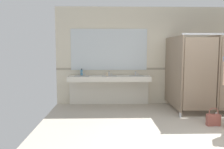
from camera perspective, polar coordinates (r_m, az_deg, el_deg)
ground_plane at (r=4.78m, az=25.01°, el=-14.86°), size 7.04×6.44×0.10m
wall_back at (r=7.26m, az=14.99°, el=4.40°), size 7.04×0.12×2.85m
wall_back_tile_band at (r=7.21m, az=15.05°, el=1.39°), size 7.04×0.01×0.06m
vanity_counter at (r=6.77m, az=-0.70°, el=-2.27°), size 2.33×0.53×0.98m
mirror_panel at (r=6.88m, az=-0.74°, el=6.10°), size 2.23×0.02×1.20m
bathroom_stalls at (r=6.52m, az=22.54°, el=0.60°), size 1.80×1.52×1.99m
handbag at (r=5.49m, az=23.51°, el=-10.02°), size 0.28×0.12×0.39m
soap_dispenser at (r=6.84m, az=-7.44°, el=0.49°), size 0.07×0.07×0.20m
paper_cup at (r=6.60m, az=-1.24°, el=0.05°), size 0.07×0.07×0.11m
floor_drain_cover at (r=5.54m, az=23.86°, el=-11.33°), size 0.14×0.14×0.01m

